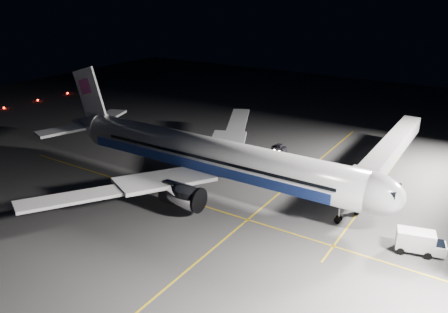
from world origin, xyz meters
TOP-DOWN VIEW (x-y plane):
  - ground at (0.00, 0.00)m, footprint 200.00×200.00m
  - guide_line_main at (10.00, 0.00)m, footprint 0.25×80.00m
  - guide_line_cross at (0.00, -6.00)m, footprint 70.00×0.25m
  - guide_line_side at (22.00, 10.00)m, footprint 0.25×40.00m
  - airliner at (-1.08, 0.00)m, footprint 61.48×54.22m
  - jet_bridge at (22.00, 18.06)m, footprint 3.60×34.40m
  - service_truck at (30.89, -1.88)m, footprint 5.81×3.44m
  - baggage_tug at (2.29, 19.17)m, footprint 2.56×2.09m
  - safety_cone_a at (-3.11, 13.14)m, footprint 0.44×0.44m
  - safety_cone_b at (4.19, 14.00)m, footprint 0.46×0.46m
  - safety_cone_c at (-3.29, 14.00)m, footprint 0.40×0.40m

SIDE VIEW (x-z plane):
  - ground at x=0.00m, z-range 0.00..0.00m
  - guide_line_main at x=10.00m, z-range 0.00..0.01m
  - guide_line_cross at x=0.00m, z-range 0.00..0.01m
  - guide_line_side at x=22.00m, z-range 0.00..0.01m
  - safety_cone_c at x=-3.29m, z-range 0.00..0.61m
  - safety_cone_a at x=-3.11m, z-range 0.00..0.66m
  - safety_cone_b at x=4.19m, z-range 0.00..0.69m
  - baggage_tug at x=2.29m, z-range -0.07..1.74m
  - service_truck at x=30.89m, z-range 0.10..2.89m
  - jet_bridge at x=22.00m, z-range 1.43..7.73m
  - airliner at x=-1.08m, z-range -3.16..13.48m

